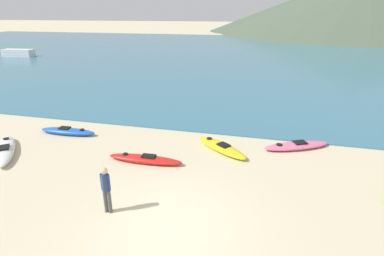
# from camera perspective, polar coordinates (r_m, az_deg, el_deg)

# --- Properties ---
(ground_plane) EXTENTS (400.00, 400.00, 0.00)m
(ground_plane) POSITION_cam_1_polar(r_m,az_deg,el_deg) (9.37, -4.80, -17.73)
(ground_plane) COLOR beige
(bay_water) EXTENTS (160.00, 70.00, 0.06)m
(bay_water) POSITION_cam_1_polar(r_m,az_deg,el_deg) (49.50, 11.54, 14.03)
(bay_water) COLOR teal
(bay_water) RESTS_ON ground_plane
(far_hill_left) EXTENTS (57.37, 57.37, 10.70)m
(far_hill_left) POSITION_cam_1_polar(r_m,az_deg,el_deg) (107.35, 19.94, 19.78)
(far_hill_left) COLOR #4C5B47
(far_hill_left) RESTS_ON ground_plane
(far_hill_midleft) EXTENTS (79.01, 79.01, 16.63)m
(far_hill_midleft) POSITION_cam_1_polar(r_m,az_deg,el_deg) (101.09, 30.13, 19.98)
(far_hill_midleft) COLOR #4C5B47
(far_hill_midleft) RESTS_ON ground_plane
(kayak_on_sand_0) EXTENTS (2.83, 3.17, 0.40)m
(kayak_on_sand_0) POSITION_cam_1_polar(r_m,az_deg,el_deg) (15.65, -32.05, -3.57)
(kayak_on_sand_0) COLOR white
(kayak_on_sand_0) RESTS_ON ground_plane
(kayak_on_sand_1) EXTENTS (3.23, 0.70, 0.34)m
(kayak_on_sand_1) POSITION_cam_1_polar(r_m,az_deg,el_deg) (12.70, -8.90, -5.87)
(kayak_on_sand_1) COLOR red
(kayak_on_sand_1) RESTS_ON ground_plane
(kayak_on_sand_3) EXTENTS (3.19, 2.10, 0.32)m
(kayak_on_sand_3) POSITION_cam_1_polar(r_m,az_deg,el_deg) (14.61, 19.26, -3.18)
(kayak_on_sand_3) COLOR #E5668C
(kayak_on_sand_3) RESTS_ON ground_plane
(kayak_on_sand_4) EXTENTS (3.04, 0.79, 0.37)m
(kayak_on_sand_4) POSITION_cam_1_polar(r_m,az_deg,el_deg) (16.63, -22.59, -0.58)
(kayak_on_sand_4) COLOR blue
(kayak_on_sand_4) RESTS_ON ground_plane
(kayak_on_sand_5) EXTENTS (2.82, 2.42, 0.36)m
(kayak_on_sand_5) POSITION_cam_1_polar(r_m,az_deg,el_deg) (13.65, 5.59, -3.67)
(kayak_on_sand_5) COLOR yellow
(kayak_on_sand_5) RESTS_ON ground_plane
(person_near_foreground) EXTENTS (0.32, 0.28, 1.57)m
(person_near_foreground) POSITION_cam_1_polar(r_m,az_deg,el_deg) (9.64, -16.08, -10.79)
(person_near_foreground) COLOR #4C4C4C
(person_near_foreground) RESTS_ON ground_plane
(moored_boat_2) EXTENTS (4.36, 1.87, 0.99)m
(moored_boat_2) POSITION_cam_1_polar(r_m,az_deg,el_deg) (49.35, -30.17, 12.26)
(moored_boat_2) COLOR white
(moored_boat_2) RESTS_ON bay_water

